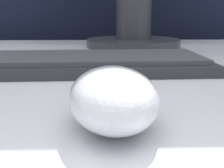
# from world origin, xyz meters

# --- Properties ---
(partition_panel) EXTENTS (5.00, 0.03, 1.32)m
(partition_panel) POSITION_xyz_m (0.00, 0.61, 0.66)
(partition_panel) COLOR black
(partition_panel) RESTS_ON ground_plane
(computer_mouse_near) EXTENTS (0.08, 0.12, 0.05)m
(computer_mouse_near) POSITION_xyz_m (-0.06, -0.26, 0.76)
(computer_mouse_near) COLOR silver
(computer_mouse_near) RESTS_ON desk
(keyboard) EXTENTS (0.47, 0.17, 0.02)m
(keyboard) POSITION_xyz_m (-0.13, -0.02, 0.74)
(keyboard) COLOR #28282D
(keyboard) RESTS_ON desk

